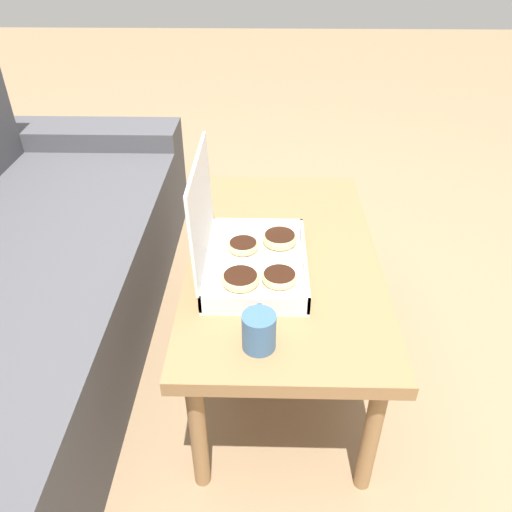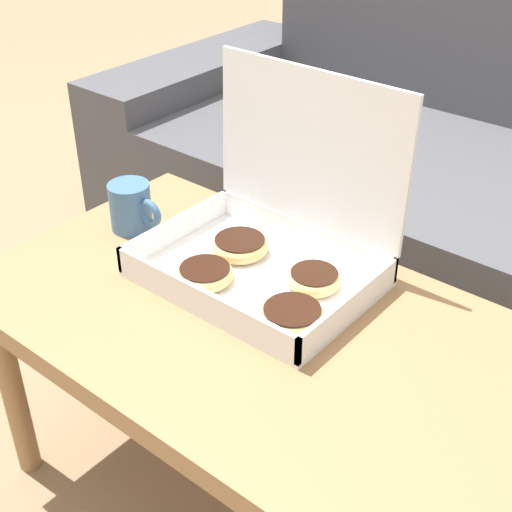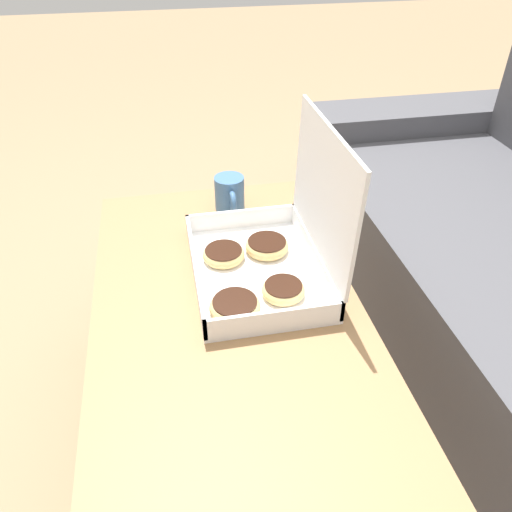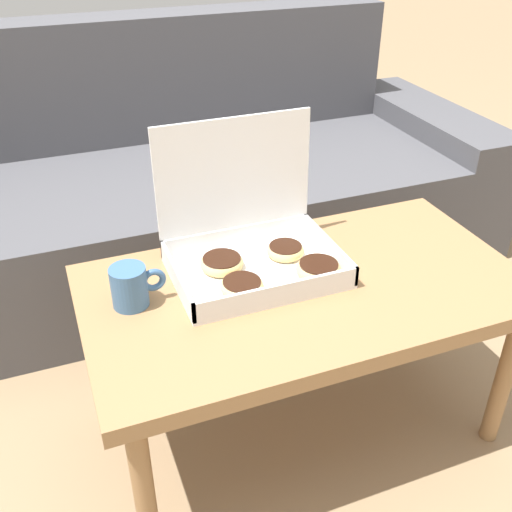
% 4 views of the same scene
% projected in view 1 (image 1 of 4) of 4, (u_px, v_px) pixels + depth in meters
% --- Properties ---
extents(ground_plane, '(12.00, 12.00, 0.00)m').
position_uv_depth(ground_plane, '(245.00, 360.00, 1.76)').
color(ground_plane, '#937756').
extents(coffee_table, '(1.02, 0.56, 0.46)m').
position_uv_depth(coffee_table, '(283.00, 266.00, 1.52)').
color(coffee_table, '#997047').
rests_on(coffee_table, ground_plane).
extents(pastry_box, '(0.39, 0.29, 0.34)m').
position_uv_depth(pastry_box, '(247.00, 251.00, 1.39)').
color(pastry_box, white).
rests_on(pastry_box, coffee_table).
extents(coffee_mug, '(0.12, 0.08, 0.09)m').
position_uv_depth(coffee_mug, '(259.00, 330.00, 1.15)').
color(coffee_mug, '#3D6693').
rests_on(coffee_mug, coffee_table).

